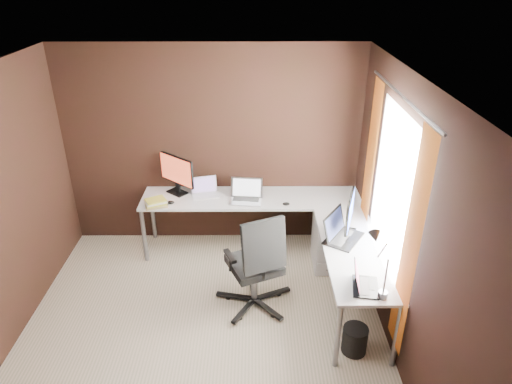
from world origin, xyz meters
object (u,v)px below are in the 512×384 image
book_stack (156,203)px  office_chair (256,280)px  drawer_pedestal (332,243)px  laptop_white (205,191)px  laptop_silver (246,196)px  desk_lamp (378,256)px  monitor_left (177,172)px  monitor_right (350,213)px  wastebasket (355,340)px  laptop_black_big (340,233)px  laptop_black_small (362,283)px

book_stack → office_chair: bearing=-37.3°
drawer_pedestal → office_chair: size_ratio=0.53×
laptop_white → laptop_silver: laptop_silver is taller
laptop_silver → book_stack: (-1.06, -0.14, -0.02)m
office_chair → desk_lamp: bearing=-58.3°
monitor_left → monitor_right: size_ratio=0.96×
drawer_pedestal → wastebasket: drawer_pedestal is taller
laptop_white → wastebasket: size_ratio=1.33×
laptop_silver → monitor_left: bearing=172.9°
drawer_pedestal → wastebasket: size_ratio=2.21×
laptop_silver → book_stack: size_ratio=1.36×
laptop_silver → wastebasket: laptop_silver is taller
laptop_black_big → laptop_black_small: laptop_black_big is taller
laptop_silver → book_stack: 1.06m
laptop_black_small → monitor_right: bearing=7.0°
drawer_pedestal → laptop_black_small: (0.02, -1.36, 0.48)m
laptop_silver → office_chair: size_ratio=0.36×
monitor_left → book_stack: bearing=-82.1°
monitor_right → laptop_white: monitor_right is taller
desk_lamp → office_chair: (-1.01, 0.70, -0.78)m
laptop_black_big → wastebasket: laptop_black_big is taller
monitor_left → laptop_black_big: 2.11m
monitor_right → office_chair: size_ratio=0.45×
laptop_white → office_chair: bearing=-76.0°
laptop_white → laptop_silver: (0.51, -0.14, 0.01)m
laptop_white → desk_lamp: desk_lamp is taller
laptop_black_small → book_stack: laptop_black_small is taller
laptop_black_small → book_stack: 2.58m
monitor_right → monitor_left: bearing=80.9°
laptop_silver → desk_lamp: desk_lamp is taller
office_chair → laptop_black_small: bearing=-57.7°
laptop_white → wastebasket: (1.54, -1.81, -0.64)m
monitor_left → book_stack: (-0.21, -0.34, -0.23)m
office_chair → wastebasket: (0.92, -0.65, -0.20)m
monitor_right → book_stack: size_ratio=1.69×
monitor_right → laptop_silver: (-1.08, 0.75, -0.19)m
drawer_pedestal → laptop_silver: 1.16m
book_stack → monitor_left: bearing=58.0°
laptop_white → laptop_black_small: size_ratio=1.05×
desk_lamp → monitor_right: bearing=100.0°
drawer_pedestal → laptop_black_big: bearing=-93.7°
laptop_white → office_chair: office_chair is taller
drawer_pedestal → laptop_silver: size_ratio=1.47×
monitor_left → wastebasket: monitor_left is taller
monitor_left → laptop_white: size_ratio=1.34×
office_chair → laptop_white: bearing=94.4°
desk_lamp → wastebasket: bearing=159.5°
book_stack → wastebasket: 2.67m
laptop_silver → office_chair: bearing=-77.5°
laptop_black_small → desk_lamp: (0.08, -0.07, 0.34)m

